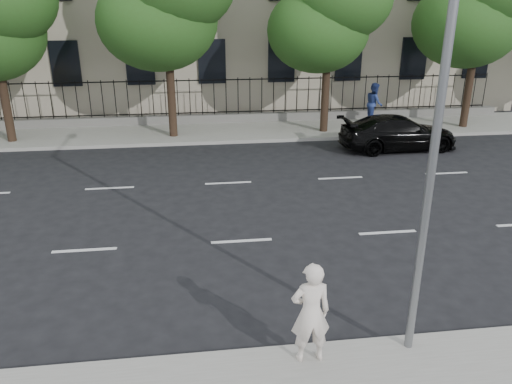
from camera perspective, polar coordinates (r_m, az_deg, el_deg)
ground at (r=11.01m, az=-0.31°, el=-11.44°), size 120.00×120.00×0.00m
far_sidewalk at (r=23.96m, az=-4.51°, el=6.90°), size 60.00×4.00×0.15m
lane_markings at (r=15.20m, az=-2.54°, el=-1.83°), size 49.60×4.62×0.01m
iron_fence at (r=25.49m, az=-4.76°, el=9.07°), size 30.00×0.50×2.20m
street_light at (r=8.32m, az=19.21°, el=14.66°), size 0.25×3.32×8.05m
tree_d at (r=23.40m, az=8.43°, el=20.67°), size 5.34×4.94×8.84m
black_sedan at (r=21.93m, az=15.94°, el=6.54°), size 5.03×2.23×1.43m
woman_near at (r=8.55m, az=6.26°, el=-13.57°), size 0.68×0.46×1.85m
pedestrian_far at (r=25.83m, az=13.35°, el=9.86°), size 0.85×1.04×1.99m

